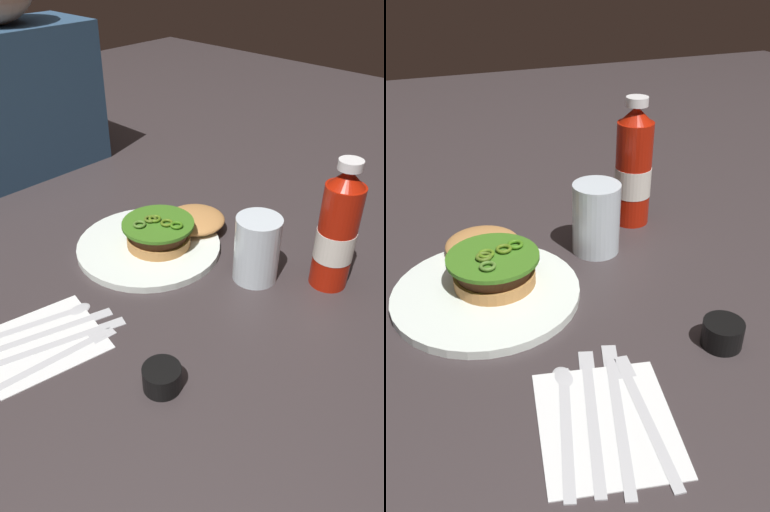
{
  "view_description": "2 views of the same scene",
  "coord_description": "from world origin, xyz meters",
  "views": [
    {
      "loc": [
        -0.42,
        -0.47,
        0.5
      ],
      "look_at": [
        0.02,
        -0.05,
        0.08
      ],
      "focal_mm": 33.59,
      "sensor_mm": 36.0,
      "label": 1
    },
    {
      "loc": [
        -0.55,
        0.19,
        0.44
      ],
      "look_at": [
        0.05,
        -0.03,
        0.05
      ],
      "focal_mm": 36.92,
      "sensor_mm": 36.0,
      "label": 2
    }
  ],
  "objects": [
    {
      "name": "spoon_utensil",
      "position": [
        -0.17,
        0.06,
        0.0
      ],
      "size": [
        0.17,
        0.07,
        0.0
      ],
      "color": "silver",
      "rests_on": "napkin"
    },
    {
      "name": "water_glass",
      "position": [
        0.13,
        -0.1,
        0.06
      ],
      "size": [
        0.08,
        0.08,
        0.11
      ],
      "primitive_type": "cylinder",
      "color": "silver",
      "rests_on": "ground_plane"
    },
    {
      "name": "napkin",
      "position": [
        -0.2,
        0.03,
        0.0
      ],
      "size": [
        0.19,
        0.17,
        0.0
      ],
      "primitive_type": "cube",
      "rotation": [
        0.0,
        0.0,
        -0.2
      ],
      "color": "white",
      "rests_on": "ground_plane"
    },
    {
      "name": "fork_utensil",
      "position": [
        -0.19,
        -0.01,
        0.0
      ],
      "size": [
        0.19,
        0.04,
        0.0
      ],
      "color": "silver",
      "rests_on": "napkin"
    },
    {
      "name": "dinner_plate",
      "position": [
        0.07,
        0.1,
        0.01
      ],
      "size": [
        0.26,
        0.26,
        0.01
      ],
      "primitive_type": "cylinder",
      "color": "white",
      "rests_on": "ground_plane"
    },
    {
      "name": "steak_knife",
      "position": [
        -0.18,
        0.01,
        0.0
      ],
      "size": [
        0.21,
        0.08,
        0.0
      ],
      "color": "silver",
      "rests_on": "napkin"
    },
    {
      "name": "ground_plane",
      "position": [
        0.0,
        0.0,
        0.0
      ],
      "size": [
        3.0,
        3.0,
        0.0
      ],
      "primitive_type": "plane",
      "color": "#372F30"
    },
    {
      "name": "ketchup_bottle",
      "position": [
        0.2,
        -0.2,
        0.1
      ],
      "size": [
        0.06,
        0.06,
        0.22
      ],
      "color": "#AF1908",
      "rests_on": "ground_plane"
    },
    {
      "name": "burger_sandwich",
      "position": [
        0.11,
        0.08,
        0.03
      ],
      "size": [
        0.22,
        0.13,
        0.05
      ],
      "color": "#BE8246",
      "rests_on": "dinner_plate"
    },
    {
      "name": "butter_knife",
      "position": [
        -0.18,
        0.04,
        0.0
      ],
      "size": [
        0.2,
        0.07,
        0.0
      ],
      "color": "silver",
      "rests_on": "napkin"
    },
    {
      "name": "condiment_cup",
      "position": [
        -0.14,
        -0.16,
        0.02
      ],
      "size": [
        0.05,
        0.05,
        0.03
      ],
      "primitive_type": "cylinder",
      "color": "black",
      "rests_on": "ground_plane"
    }
  ]
}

